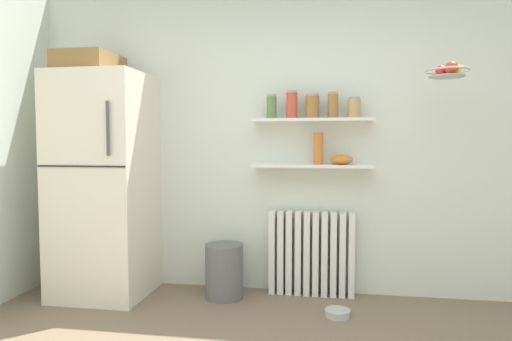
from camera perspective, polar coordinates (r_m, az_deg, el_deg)
name	(u,v)px	position (r m, az deg, el deg)	size (l,w,h in m)	color
back_wall	(291,138)	(3.78, 4.56, 4.17)	(7.04, 0.10, 2.60)	silver
refrigerator	(104,181)	(3.86, -19.04, -1.28)	(0.72, 0.71, 1.99)	silver
radiator	(311,253)	(3.75, 7.14, -10.55)	(0.70, 0.12, 0.69)	white
wall_shelf_lower	(312,166)	(3.61, 7.21, 0.60)	(0.97, 0.22, 0.03)	white
wall_shelf_upper	(312,120)	(3.61, 7.25, 6.47)	(0.97, 0.22, 0.03)	white
storage_jar_0	(272,107)	(3.65, 2.03, 8.22)	(0.08, 0.08, 0.20)	#5B7F4C
storage_jar_1	(292,105)	(3.63, 4.64, 8.44)	(0.09, 0.09, 0.23)	#C64C38
storage_jar_2	(312,106)	(3.62, 7.27, 8.21)	(0.11, 0.11, 0.20)	olive
storage_jar_3	(333,105)	(3.62, 9.91, 8.29)	(0.08, 0.08, 0.21)	olive
storage_jar_4	(354,108)	(3.62, 12.54, 7.91)	(0.10, 0.10, 0.17)	tan
vase	(318,148)	(3.61, 8.04, 2.83)	(0.08, 0.08, 0.26)	#CC7033
shelf_bowl	(342,160)	(3.61, 10.98, 1.40)	(0.18, 0.18, 0.08)	orange
trash_bin	(224,271)	(3.69, -4.12, -12.80)	(0.31, 0.31, 0.44)	slate
pet_food_bowl	(338,313)	(3.42, 10.47, -17.62)	(0.18, 0.18, 0.05)	#B7B7BC
hanging_fruit_basket	(448,71)	(3.40, 23.52, 11.69)	(0.30, 0.30, 0.10)	#B2B2B7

